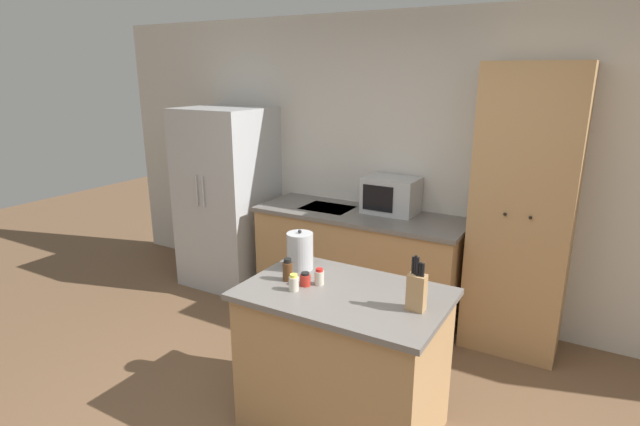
# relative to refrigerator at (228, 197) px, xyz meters

# --- Properties ---
(wall_back) EXTENTS (7.20, 0.06, 2.60)m
(wall_back) POSITION_rel_refrigerator_xyz_m (2.01, 0.40, 0.41)
(wall_back) COLOR beige
(wall_back) RESTS_ON ground_plane
(refrigerator) EXTENTS (0.81, 0.77, 1.77)m
(refrigerator) POSITION_rel_refrigerator_xyz_m (0.00, 0.00, 0.00)
(refrigerator) COLOR #B7BABC
(refrigerator) RESTS_ON ground_plane
(back_counter) EXTENTS (1.86, 0.68, 0.92)m
(back_counter) POSITION_rel_refrigerator_xyz_m (1.44, 0.05, -0.42)
(back_counter) COLOR tan
(back_counter) RESTS_ON ground_plane
(pantry_cabinet) EXTENTS (0.70, 0.53, 2.17)m
(pantry_cabinet) POSITION_rel_refrigerator_xyz_m (2.75, 0.12, 0.20)
(pantry_cabinet) COLOR tan
(pantry_cabinet) RESTS_ON ground_plane
(kitchen_island) EXTENTS (1.17, 0.76, 0.90)m
(kitchen_island) POSITION_rel_refrigerator_xyz_m (2.04, -1.40, -0.44)
(kitchen_island) COLOR tan
(kitchen_island) RESTS_ON ground_plane
(microwave) EXTENTS (0.45, 0.33, 0.31)m
(microwave) POSITION_rel_refrigerator_xyz_m (1.67, 0.19, 0.19)
(microwave) COLOR #B2B5B7
(microwave) RESTS_ON back_counter
(knife_block) EXTENTS (0.09, 0.07, 0.30)m
(knife_block) POSITION_rel_refrigerator_xyz_m (2.48, -1.42, 0.12)
(knife_block) COLOR tan
(knife_block) RESTS_ON kitchen_island
(spice_bottle_tall_dark) EXTENTS (0.06, 0.06, 0.08)m
(spice_bottle_tall_dark) POSITION_rel_refrigerator_xyz_m (1.81, -1.44, 0.05)
(spice_bottle_tall_dark) COLOR #B2281E
(spice_bottle_tall_dark) RESTS_ON kitchen_island
(spice_bottle_short_red) EXTENTS (0.06, 0.06, 0.10)m
(spice_bottle_short_red) POSITION_rel_refrigerator_xyz_m (1.87, -1.39, 0.06)
(spice_bottle_short_red) COLOR beige
(spice_bottle_short_red) RESTS_ON kitchen_island
(spice_bottle_amber_oil) EXTENTS (0.06, 0.06, 0.14)m
(spice_bottle_amber_oil) POSITION_rel_refrigerator_xyz_m (1.68, -1.43, 0.07)
(spice_bottle_amber_oil) COLOR #563319
(spice_bottle_amber_oil) RESTS_ON kitchen_island
(spice_bottle_green_herb) EXTENTS (0.06, 0.06, 0.10)m
(spice_bottle_green_herb) POSITION_rel_refrigerator_xyz_m (1.79, -1.54, 0.06)
(spice_bottle_green_herb) COLOR beige
(spice_bottle_green_herb) RESTS_ON kitchen_island
(kettle) EXTENTS (0.17, 0.17, 0.26)m
(kettle) POSITION_rel_refrigerator_xyz_m (1.64, -1.24, 0.13)
(kettle) COLOR #B2B5B7
(kettle) RESTS_ON kitchen_island
(fire_extinguisher) EXTENTS (0.14, 0.14, 0.40)m
(fire_extinguisher) POSITION_rel_refrigerator_xyz_m (-0.63, 0.03, -0.71)
(fire_extinguisher) COLOR red
(fire_extinguisher) RESTS_ON ground_plane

